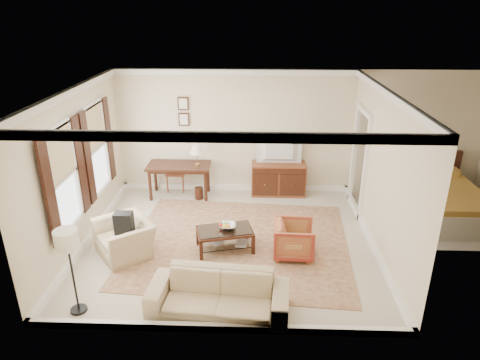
# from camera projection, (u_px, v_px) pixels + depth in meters

# --- Properties ---
(room_shell) EXTENTS (5.51, 5.01, 2.91)m
(room_shell) POSITION_uv_depth(u_px,v_px,m) (228.00, 115.00, 7.31)
(room_shell) COLOR beige
(room_shell) RESTS_ON ground
(annex_bedroom) EXTENTS (3.00, 2.70, 2.90)m
(annex_bedroom) POSITION_uv_depth(u_px,v_px,m) (444.00, 203.00, 9.04)
(annex_bedroom) COLOR beige
(annex_bedroom) RESTS_ON ground
(window_front) EXTENTS (0.12, 1.56, 1.80)m
(window_front) POSITION_uv_depth(u_px,v_px,m) (64.00, 178.00, 7.11)
(window_front) COLOR #CCB284
(window_front) RESTS_ON room_shell
(window_rear) EXTENTS (0.12, 1.56, 1.80)m
(window_rear) POSITION_uv_depth(u_px,v_px,m) (97.00, 148.00, 8.58)
(window_rear) COLOR #CCB284
(window_rear) RESTS_ON room_shell
(doorway) EXTENTS (0.10, 1.12, 2.25)m
(doorway) POSITION_uv_depth(u_px,v_px,m) (359.00, 163.00, 9.14)
(doorway) COLOR white
(doorway) RESTS_ON room_shell
(rug) EXTENTS (4.34, 3.80, 0.01)m
(rug) POSITION_uv_depth(u_px,v_px,m) (239.00, 242.00, 8.18)
(rug) COLOR brown
(rug) RESTS_ON room_shell
(writing_desk) EXTENTS (1.44, 0.72, 0.79)m
(writing_desk) POSITION_uv_depth(u_px,v_px,m) (179.00, 169.00, 9.92)
(writing_desk) COLOR #3C1C11
(writing_desk) RESTS_ON room_shell
(desk_chair) EXTENTS (0.53, 0.53, 1.05)m
(desk_chair) POSITION_uv_depth(u_px,v_px,m) (176.00, 170.00, 10.31)
(desk_chair) COLOR brown
(desk_chair) RESTS_ON room_shell
(desk_lamp) EXTENTS (0.32, 0.32, 0.50)m
(desk_lamp) POSITION_uv_depth(u_px,v_px,m) (197.00, 155.00, 9.77)
(desk_lamp) COLOR silver
(desk_lamp) RESTS_ON writing_desk
(framed_prints) EXTENTS (0.25, 0.04, 0.68)m
(framed_prints) POSITION_uv_depth(u_px,v_px,m) (184.00, 111.00, 9.83)
(framed_prints) COLOR #3C1C11
(framed_prints) RESTS_ON room_shell
(sideboard) EXTENTS (1.26, 0.49, 0.78)m
(sideboard) POSITION_uv_depth(u_px,v_px,m) (278.00, 179.00, 10.13)
(sideboard) COLOR brown
(sideboard) RESTS_ON room_shell
(tv) EXTENTS (1.00, 0.57, 0.13)m
(tv) POSITION_uv_depth(u_px,v_px,m) (280.00, 143.00, 9.77)
(tv) COLOR black
(tv) RESTS_ON sideboard
(coffee_table) EXTENTS (1.12, 0.81, 0.43)m
(coffee_table) POSITION_uv_depth(u_px,v_px,m) (225.00, 234.00, 7.84)
(coffee_table) COLOR #3C1C11
(coffee_table) RESTS_ON room_shell
(fruit_bowl) EXTENTS (0.42, 0.42, 0.10)m
(fruit_bowl) POSITION_uv_depth(u_px,v_px,m) (228.00, 225.00, 7.83)
(fruit_bowl) COLOR silver
(fruit_bowl) RESTS_ON coffee_table
(book_a) EXTENTS (0.24, 0.20, 0.38)m
(book_a) POSITION_uv_depth(u_px,v_px,m) (211.00, 242.00, 7.87)
(book_a) COLOR brown
(book_a) RESTS_ON coffee_table
(book_b) EXTENTS (0.28, 0.07, 0.38)m
(book_b) POSITION_uv_depth(u_px,v_px,m) (236.00, 242.00, 7.88)
(book_b) COLOR brown
(book_b) RESTS_ON coffee_table
(striped_armchair) EXTENTS (0.69, 0.73, 0.72)m
(striped_armchair) POSITION_uv_depth(u_px,v_px,m) (294.00, 238.00, 7.65)
(striped_armchair) COLOR maroon
(striped_armchair) RESTS_ON room_shell
(club_armchair) EXTENTS (1.12, 1.19, 0.87)m
(club_armchair) POSITION_uv_depth(u_px,v_px,m) (124.00, 233.00, 7.67)
(club_armchair) COLOR tan
(club_armchair) RESTS_ON room_shell
(backpack) EXTENTS (0.37, 0.39, 0.40)m
(backpack) POSITION_uv_depth(u_px,v_px,m) (124.00, 220.00, 7.58)
(backpack) COLOR black
(backpack) RESTS_ON club_armchair
(sofa) EXTENTS (2.10, 0.79, 0.80)m
(sofa) POSITION_uv_depth(u_px,v_px,m) (218.00, 289.00, 6.23)
(sofa) COLOR tan
(sofa) RESTS_ON room_shell
(floor_lamp) EXTENTS (0.34, 0.34, 1.37)m
(floor_lamp) POSITION_uv_depth(u_px,v_px,m) (68.00, 246.00, 5.95)
(floor_lamp) COLOR black
(floor_lamp) RESTS_ON room_shell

